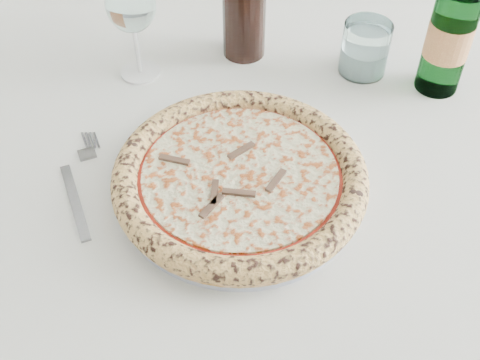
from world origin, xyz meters
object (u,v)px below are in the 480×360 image
Objects in this scene: tumbler at (365,51)px; beer_bottle at (452,30)px; wine_glass at (131,7)px; dining_table at (240,180)px; plate at (240,186)px; pizza at (240,176)px.

beer_bottle reaches higher than tumbler.
beer_bottle is at bearing -3.99° from wine_glass.
wine_glass is 1.98× the size of tumbler.
wine_glass is at bearing 136.66° from dining_table.
plate is 0.02m from pizza.
plate is at bearing -143.93° from beer_bottle.
dining_table is at bearing -140.73° from tumbler.
dining_table is 4.99× the size of plate.
tumbler is (0.19, 0.25, 0.03)m from plate.
beer_bottle reaches higher than wine_glass.
dining_table is 0.14m from plate.
dining_table is 0.27m from tumbler.
plate is 1.88× the size of wine_glass.
plate is 0.95× the size of pizza.
tumbler is 0.33× the size of beer_bottle.
wine_glass is at bearing 122.15° from plate.
plate is at bearing -57.85° from wine_glass.
wine_glass reaches higher than tumbler.
pizza is 3.91× the size of tumbler.
plate is (0.00, -0.10, 0.10)m from dining_table.
dining_table is 9.37× the size of wine_glass.
tumbler is at bearing 39.27° from dining_table.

